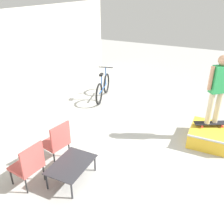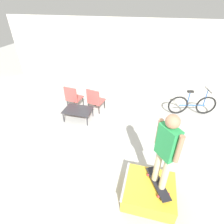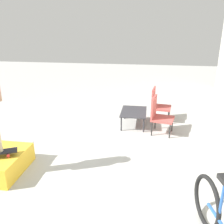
# 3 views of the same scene
# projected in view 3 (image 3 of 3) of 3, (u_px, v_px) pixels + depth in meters

# --- Properties ---
(ground_plane) EXTENTS (24.00, 24.00, 0.00)m
(ground_plane) POSITION_uv_depth(u_px,v_px,m) (75.00, 143.00, 5.80)
(ground_plane) COLOR #A8A8A3
(coffee_table) EXTENTS (0.98, 0.68, 0.39)m
(coffee_table) POSITION_uv_depth(u_px,v_px,m) (134.00, 113.00, 6.73)
(coffee_table) COLOR #2D2D33
(coffee_table) RESTS_ON ground_plane
(patio_chair_left) EXTENTS (0.58, 0.58, 0.94)m
(patio_chair_left) POSITION_uv_depth(u_px,v_px,m) (158.00, 104.00, 7.02)
(patio_chair_left) COLOR black
(patio_chair_left) RESTS_ON ground_plane
(patio_chair_right) EXTENTS (0.62, 0.62, 0.94)m
(patio_chair_right) POSITION_uv_depth(u_px,v_px,m) (159.00, 114.00, 6.20)
(patio_chair_right) COLOR black
(patio_chair_right) RESTS_ON ground_plane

